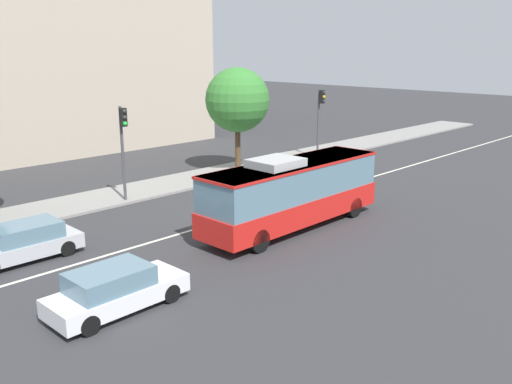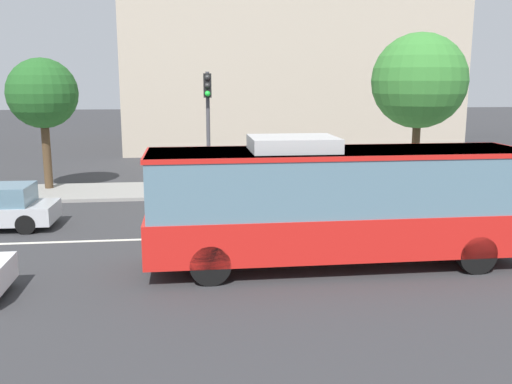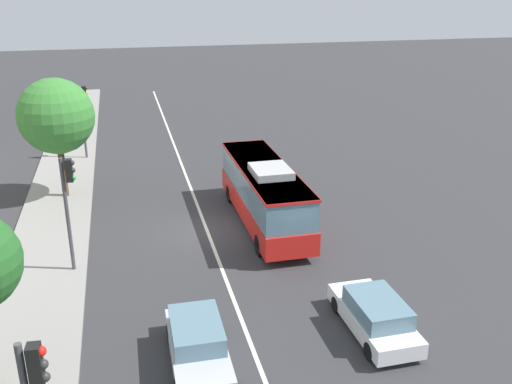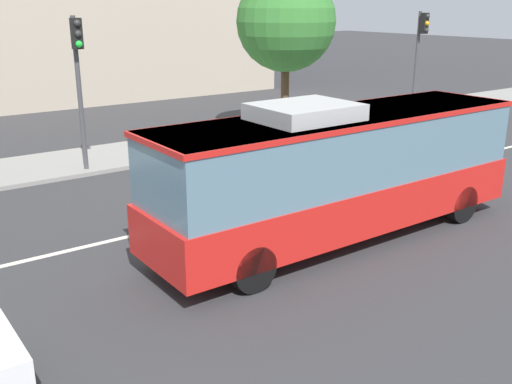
# 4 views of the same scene
# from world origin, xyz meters

# --- Properties ---
(ground_plane) EXTENTS (160.00, 160.00, 0.00)m
(ground_plane) POSITION_xyz_m (0.00, 0.00, 0.00)
(ground_plane) COLOR #333335
(sidewalk_kerb) EXTENTS (80.00, 3.66, 0.14)m
(sidewalk_kerb) POSITION_xyz_m (0.00, 7.61, 0.07)
(sidewalk_kerb) COLOR gray
(sidewalk_kerb) RESTS_ON ground_plane
(lane_centre_line) EXTENTS (76.00, 0.16, 0.01)m
(lane_centre_line) POSITION_xyz_m (0.00, 0.00, 0.01)
(lane_centre_line) COLOR silver
(lane_centre_line) RESTS_ON ground_plane
(transit_bus) EXTENTS (10.02, 2.57, 3.46)m
(transit_bus) POSITION_xyz_m (0.10, -3.04, 1.81)
(transit_bus) COLOR red
(transit_bus) RESTS_ON ground_plane
(sedan_white) EXTENTS (4.52, 1.87, 1.46)m
(sedan_white) POSITION_xyz_m (-10.22, -4.50, 0.72)
(sedan_white) COLOR white
(sedan_white) RESTS_ON ground_plane
(sedan_silver) EXTENTS (4.52, 1.86, 1.46)m
(sedan_silver) POSITION_xyz_m (-10.41, 1.93, 0.72)
(sedan_silver) COLOR #B7BABF
(sedan_silver) RESTS_ON ground_plane
(traffic_light_mid_block) EXTENTS (0.33, 0.62, 5.20)m
(traffic_light_mid_block) POSITION_xyz_m (-2.95, 6.16, 3.56)
(traffic_light_mid_block) COLOR #47474C
(traffic_light_mid_block) RESTS_ON ground_plane
(traffic_light_far_corner) EXTENTS (0.33, 0.62, 5.20)m
(traffic_light_far_corner) POSITION_xyz_m (13.85, 6.18, 3.56)
(traffic_light_far_corner) COLOR #47474C
(traffic_light_far_corner) RESTS_ON ground_plane
(street_tree_kerbside_centre) EXTENTS (4.20, 4.20, 6.94)m
(street_tree_kerbside_centre) POSITION_xyz_m (6.44, 7.26, 4.82)
(street_tree_kerbside_centre) COLOR #4C3823
(street_tree_kerbside_centre) RESTS_ON ground_plane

